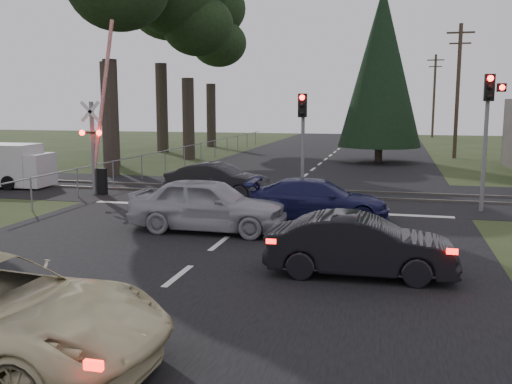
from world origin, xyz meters
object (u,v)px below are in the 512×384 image
(traffic_signal_right, at_px, (489,116))
(dark_hatchback, at_px, (360,246))
(utility_pole_far, at_px, (434,94))
(silver_car, at_px, (208,205))
(utility_pole_mid, at_px, (458,89))
(crossing_signal, at_px, (98,145))
(blue_sedan, at_px, (318,200))
(dark_car_far, at_px, (218,181))
(traffic_signal_center, at_px, (302,128))

(traffic_signal_right, relative_size, dark_hatchback, 1.16)
(traffic_signal_right, distance_m, dark_hatchback, 9.62)
(utility_pole_far, height_order, silver_car, utility_pole_far)
(traffic_signal_right, distance_m, utility_pole_mid, 20.60)
(crossing_signal, bearing_deg, traffic_signal_right, -1.21)
(utility_pole_mid, xyz_separation_m, blue_sedan, (-6.35, -23.24, -4.07))
(utility_pole_far, height_order, dark_hatchback, utility_pole_far)
(utility_pole_far, bearing_deg, dark_car_far, -103.60)
(utility_pole_far, bearing_deg, traffic_signal_right, -91.20)
(dark_hatchback, bearing_deg, traffic_signal_center, 14.83)
(traffic_signal_center, distance_m, dark_hatchback, 10.31)
(blue_sedan, relative_size, dark_car_far, 1.10)
(crossing_signal, bearing_deg, utility_pole_far, 70.77)
(traffic_signal_right, relative_size, traffic_signal_center, 1.15)
(blue_sedan, bearing_deg, utility_pole_mid, -17.55)
(traffic_signal_right, xyz_separation_m, blue_sedan, (-5.39, -2.71, -2.65))
(traffic_signal_center, height_order, dark_car_far, traffic_signal_center)
(dark_hatchback, height_order, dark_car_far, dark_car_far)
(blue_sedan, bearing_deg, crossing_signal, 69.93)
(blue_sedan, height_order, dark_car_far, dark_car_far)
(utility_pole_mid, bearing_deg, traffic_signal_right, -92.66)
(crossing_signal, xyz_separation_m, dark_car_far, (4.95, 0.48, -1.37))
(traffic_signal_right, bearing_deg, crossing_signal, 178.79)
(blue_sedan, bearing_deg, dark_hatchback, -165.93)
(traffic_signal_center, bearing_deg, utility_pole_far, 80.40)
(traffic_signal_right, bearing_deg, traffic_signal_center, 169.59)
(traffic_signal_center, bearing_deg, blue_sedan, -73.60)
(dark_hatchback, bearing_deg, traffic_signal_right, -25.15)
(crossing_signal, bearing_deg, blue_sedan, -17.80)
(crossing_signal, relative_size, traffic_signal_center, 1.70)
(utility_pole_far, height_order, dark_car_far, utility_pole_far)
(utility_pole_mid, bearing_deg, blue_sedan, -105.27)
(dark_hatchback, distance_m, dark_car_far, 11.13)
(traffic_signal_right, height_order, utility_pole_mid, utility_pole_mid)
(dark_hatchback, bearing_deg, dark_car_far, 32.09)
(traffic_signal_right, relative_size, utility_pole_far, 0.52)
(silver_car, distance_m, blue_sedan, 3.75)
(crossing_signal, xyz_separation_m, blue_sedan, (9.43, -3.03, -1.40))
(crossing_signal, xyz_separation_m, traffic_signal_center, (8.27, 0.89, 0.75))
(crossing_signal, xyz_separation_m, utility_pole_mid, (15.77, 20.21, 2.67))
(utility_pole_far, bearing_deg, dark_hatchback, -94.93)
(traffic_signal_center, relative_size, dark_hatchback, 1.01)
(traffic_signal_center, xyz_separation_m, dark_hatchback, (2.84, -9.68, -2.14))
(utility_pole_mid, distance_m, dark_car_far, 22.87)
(dark_hatchback, xyz_separation_m, blue_sedan, (-1.69, 5.76, -0.01))
(crossing_signal, height_order, blue_sedan, crossing_signal)
(utility_pole_far, bearing_deg, utility_pole_mid, -90.00)
(traffic_signal_center, distance_m, blue_sedan, 4.61)
(dark_hatchback, relative_size, silver_car, 0.88)
(utility_pole_mid, distance_m, blue_sedan, 24.43)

